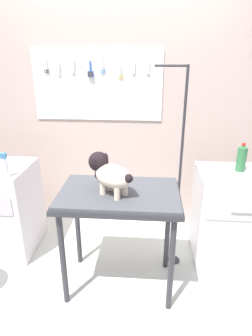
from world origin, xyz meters
The scene contains 8 objects.
ground centered at (0.00, 0.00, -0.02)m, with size 4.40×4.00×0.04m, color silver.
rear_wall_panel centered at (0.00, 1.28, 1.16)m, with size 4.00×0.11×2.30m.
grooming_table centered at (0.13, 0.18, 0.76)m, with size 0.91×0.58×0.86m.
grooming_arm centered at (0.59, 0.49, 0.81)m, with size 0.30×0.11×1.74m.
dog centered at (0.06, 0.15, 1.02)m, with size 0.38×0.32×0.29m.
cabinet_right centered at (1.13, 0.65, 0.42)m, with size 0.68×0.54×0.85m.
spray_bottle_short centered at (-0.82, 0.37, 0.95)m, with size 0.05×0.05×0.21m.
soda_bottle centered at (1.14, 0.70, 0.96)m, with size 0.08×0.08×0.25m.
Camera 1 is at (0.33, -1.72, 1.81)m, focal length 30.78 mm.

